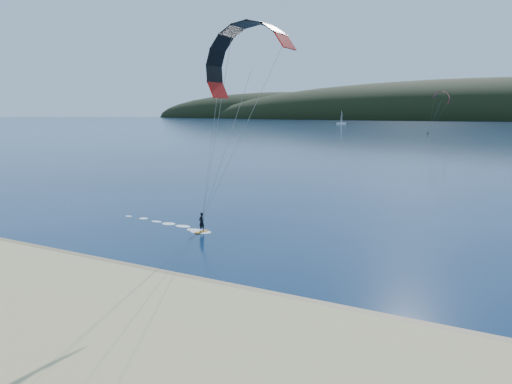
% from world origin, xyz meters
% --- Properties ---
extents(ground, '(1800.00, 1800.00, 0.00)m').
position_xyz_m(ground, '(0.00, 0.00, 0.00)').
color(ground, '#071E3A').
rests_on(ground, ground).
extents(wet_sand, '(220.00, 2.50, 0.10)m').
position_xyz_m(wet_sand, '(0.00, 4.50, 0.05)').
color(wet_sand, olive).
rests_on(wet_sand, ground).
extents(kitesurfer_near, '(21.42, 6.71, 16.35)m').
position_xyz_m(kitesurfer_near, '(0.79, 12.12, 12.53)').
color(kitesurfer_near, orange).
rests_on(kitesurfer_near, ground).
extents(kitesurfer_far, '(10.03, 7.90, 18.47)m').
position_xyz_m(kitesurfer_far, '(-17.73, 206.51, 15.32)').
color(kitesurfer_far, orange).
rests_on(kitesurfer_far, ground).
extents(sailboat, '(8.29, 5.49, 11.57)m').
position_xyz_m(sailboat, '(-128.43, 392.93, 0.85)').
color(sailboat, white).
rests_on(sailboat, ground).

